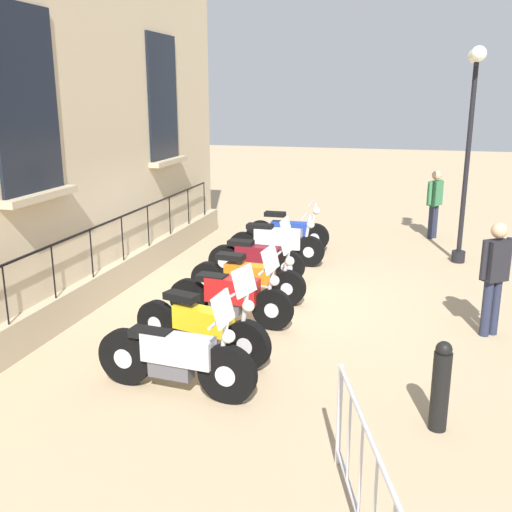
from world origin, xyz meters
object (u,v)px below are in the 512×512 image
Objects in this scene: motorcycle_yellow at (202,327)px; motorcycle_orange at (249,278)px; motorcycle_silver at (176,358)px; motorcycle_maroon at (257,259)px; motorcycle_blue at (288,232)px; bollard at (441,386)px; motorcycle_red at (231,296)px; lamppost at (471,117)px; motorcycle_white at (276,244)px; crowd_barrier at (367,490)px; pedestrian_walking at (495,272)px; pedestrian_standing at (435,201)px.

motorcycle_orange is (-0.02, 2.38, -0.03)m from motorcycle_yellow.
motorcycle_yellow reaches higher than motorcycle_silver.
motorcycle_blue is (0.08, 2.45, -0.02)m from motorcycle_maroon.
motorcycle_silver is 3.43m from motorcycle_orange.
bollard is (3.18, -7.03, 0.11)m from motorcycle_blue.
motorcycle_red is at bearing -87.64° from motorcycle_orange.
lamppost is at bearing 43.50° from motorcycle_orange.
motorcycle_silver is 0.98× the size of motorcycle_yellow.
motorcycle_silver is 1.00× the size of motorcycle_red.
motorcycle_yellow is 2.38m from motorcycle_orange.
motorcycle_white is 8.19m from crowd_barrier.
motorcycle_yellow is at bearing 128.92° from crowd_barrier.
motorcycle_red is at bearing -88.44° from motorcycle_blue.
motorcycle_orange reaches higher than bollard.
motorcycle_blue is at bearing 91.30° from motorcycle_orange.
crowd_barrier is at bearing -39.96° from motorcycle_silver.
crowd_barrier is (2.42, -2.03, 0.12)m from motorcycle_silver.
lamppost reaches higher than motorcycle_orange.
motorcycle_blue is at bearing 178.55° from lamppost.
motorcycle_blue is 1.12× the size of pedestrian_walking.
motorcycle_blue is (-0.16, 7.01, -0.05)m from motorcycle_silver.
bollard is 0.59× the size of pedestrian_walking.
pedestrian_standing reaches higher than bollard.
motorcycle_yellow is at bearing -91.14° from motorcycle_red.
pedestrian_walking is at bearing -8.17° from motorcycle_orange.
lamppost reaches higher than bollard.
motorcycle_silver reaches higher than motorcycle_blue.
motorcycle_red is (0.02, 1.25, 0.02)m from motorcycle_yellow.
motorcycle_yellow is 1.26× the size of pedestrian_standing.
motorcycle_white is at bearing 91.73° from motorcycle_red.
motorcycle_white is (-0.06, 2.33, 0.04)m from motorcycle_orange.
motorcycle_maroon is at bearing 97.88° from motorcycle_orange.
motorcycle_maroon is 1.89× the size of bollard.
motorcycle_white is at bearing 91.41° from motorcycle_silver.
motorcycle_red is at bearing -128.11° from lamppost.
motorcycle_yellow is 1.23× the size of pedestrian_walking.
motorcycle_blue is 1.90× the size of bollard.
crowd_barrier is (2.50, -5.45, 0.16)m from motorcycle_orange.
bollard is at bearing -105.33° from pedestrian_walking.
bollard is (3.07, -1.06, 0.08)m from motorcycle_yellow.
motorcycle_blue reaches higher than bollard.
motorcycle_orange is 1.23× the size of pedestrian_walking.
motorcycle_red is (-0.04, 2.29, 0.00)m from motorcycle_silver.
lamppost reaches higher than motorcycle_white.
motorcycle_yellow reaches higher than motorcycle_blue.
pedestrian_standing reaches higher than motorcycle_yellow.
motorcycle_maroon reaches higher than crowd_barrier.
motorcycle_orange is (-0.08, 3.43, -0.04)m from motorcycle_silver.
lamppost is (3.65, 5.87, 2.60)m from motorcycle_yellow.
motorcycle_red is at bearing -84.88° from motorcycle_maroon.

